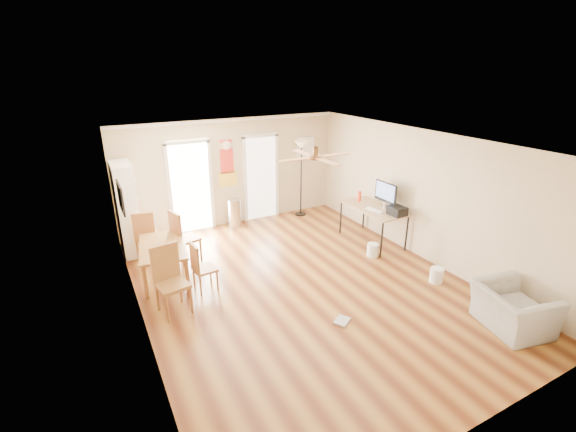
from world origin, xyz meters
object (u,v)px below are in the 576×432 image
torchiere_lamp (301,179)px  armchair (512,309)px  trash_can (234,213)px  wastebasket_b (437,275)px  printer (397,211)px  dining_chair_far (146,234)px  computer_desk (372,224)px  bookshelf (127,209)px  dining_table (165,262)px  dining_chair_right_b (205,266)px  wastebasket_a (373,250)px  dining_chair_right_a (186,236)px  dining_chair_near (172,282)px

torchiere_lamp → armchair: torchiere_lamp is taller
trash_can → wastebasket_b: trash_can is taller
torchiere_lamp → armchair: bearing=-86.0°
printer → armchair: (-0.30, -2.88, -0.58)m
dining_chair_far → computer_desk: size_ratio=0.67×
bookshelf → computer_desk: bookshelf is taller
bookshelf → dining_table: size_ratio=1.43×
bookshelf → dining_chair_right_b: size_ratio=2.14×
printer → wastebasket_a: size_ratio=1.26×
dining_chair_right_a → torchiere_lamp: bearing=-84.4°
trash_can → armchair: 6.18m
dining_chair_right_a → computer_desk: bearing=-118.8°
dining_chair_right_b → bookshelf: bearing=18.0°
dining_table → dining_chair_near: dining_chair_near is taller
dining_table → printer: 4.76m
dining_table → trash_can: bearing=41.1°
dining_chair_right_b → dining_chair_near: (-0.65, -0.44, 0.10)m
torchiere_lamp → wastebasket_a: torchiere_lamp is taller
dining_table → dining_chair_near: 1.18m
printer → wastebasket_b: printer is taller
wastebasket_b → armchair: (-0.07, -1.49, 0.19)m
dining_chair_near → torchiere_lamp: torchiere_lamp is taller
bookshelf → trash_can: size_ratio=2.77×
armchair → dining_table: bearing=60.2°
torchiere_lamp → wastebasket_a: bearing=-87.5°
torchiere_lamp → dining_table: bearing=-156.1°
dining_table → torchiere_lamp: size_ratio=0.69×
computer_desk → dining_table: bearing=173.7°
dining_chair_right_a → wastebasket_b: (3.82, -3.00, -0.41)m
dining_chair_right_b → trash_can: (1.50, 2.51, -0.10)m
wastebasket_a → armchair: armchair is taller
dining_table → torchiere_lamp: torchiere_lamp is taller
wastebasket_b → armchair: size_ratio=0.27×
torchiere_lamp → wastebasket_a: (0.12, -2.82, -0.85)m
dining_chair_right_a → bookshelf: bearing=29.8°
dining_chair_right_b → trash_can: 2.92m
dining_chair_near → dining_table: bearing=74.5°
dining_chair_near → wastebasket_b: size_ratio=4.00×
dining_chair_right_b → wastebasket_a: bearing=-100.9°
dining_table → trash_can: trash_can is taller
dining_table → computer_desk: computer_desk is taller
dining_chair_near → armchair: dining_chair_near is taller
wastebasket_a → printer: bearing=0.5°
computer_desk → armchair: 3.48m
bookshelf → wastebasket_b: 6.26m
trash_can → computer_desk: size_ratio=0.46×
dining_chair_far → armchair: 6.75m
dining_chair_far → torchiere_lamp: torchiere_lamp is taller
bookshelf → wastebasket_b: (4.76, -3.97, -0.83)m
computer_desk → printer: 0.78m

